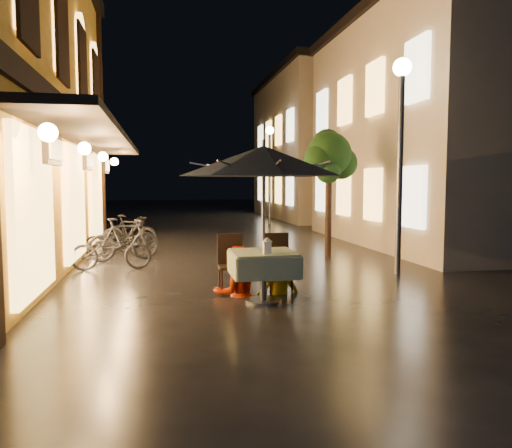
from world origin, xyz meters
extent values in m
plane|color=black|center=(0.00, 0.00, 0.00)|extent=(90.00, 90.00, 0.00)
cube|color=black|center=(-3.47, 4.00, 3.30)|extent=(0.12, 11.00, 0.35)
cube|color=black|center=(-2.90, 4.00, 2.75)|extent=(1.20, 10.50, 0.12)
cube|color=#EAB051|center=(-3.44, 3.00, 4.60)|extent=(0.10, 0.90, 1.50)
cube|color=#EAB051|center=(-3.44, 5.50, 4.60)|extent=(0.10, 0.90, 1.50)
cube|color=#EAB051|center=(-3.44, 8.00, 4.60)|extent=(0.10, 0.90, 1.50)
cube|color=#EAB051|center=(-3.44, 0.50, 1.40)|extent=(0.10, 2.20, 2.40)
cube|color=#EAB051|center=(-3.44, 4.00, 1.40)|extent=(0.10, 2.20, 2.40)
cube|color=#EAB051|center=(-3.44, 7.50, 1.40)|extent=(0.10, 2.20, 2.40)
cube|color=#C3B197|center=(7.50, 6.50, 3.25)|extent=(7.00, 9.00, 6.50)
cube|color=black|center=(7.50, 6.50, 6.65)|extent=(7.30, 9.30, 0.30)
cube|color=#EAB051|center=(3.95, 3.20, 1.50)|extent=(0.10, 1.00, 1.40)
cube|color=#EAB051|center=(3.95, 3.20, 4.30)|extent=(0.10, 1.00, 1.40)
cube|color=#EAB051|center=(3.95, 5.40, 1.50)|extent=(0.10, 1.00, 1.40)
cube|color=#EAB051|center=(3.95, 5.40, 4.30)|extent=(0.10, 1.00, 1.40)
cube|color=#EAB051|center=(3.95, 7.60, 1.50)|extent=(0.10, 1.00, 1.40)
cube|color=#EAB051|center=(3.95, 7.60, 4.30)|extent=(0.10, 1.00, 1.40)
cube|color=#EAB051|center=(3.95, 9.80, 1.50)|extent=(0.10, 1.00, 1.40)
cube|color=#EAB051|center=(3.95, 9.80, 4.30)|extent=(0.10, 1.00, 1.40)
cube|color=#C3B197|center=(7.50, 18.00, 3.50)|extent=(7.00, 10.00, 7.00)
cube|color=black|center=(7.50, 18.00, 7.15)|extent=(7.30, 10.30, 0.30)
cube|color=#EAB051|center=(3.95, 14.20, 1.50)|extent=(0.10, 1.00, 1.40)
cube|color=#EAB051|center=(3.95, 14.20, 4.30)|extent=(0.10, 1.00, 1.40)
cube|color=#EAB051|center=(3.95, 16.40, 1.50)|extent=(0.10, 1.00, 1.40)
cube|color=#EAB051|center=(3.95, 16.40, 4.30)|extent=(0.10, 1.00, 1.40)
cube|color=#EAB051|center=(3.95, 18.60, 1.50)|extent=(0.10, 1.00, 1.40)
cube|color=#EAB051|center=(3.95, 18.60, 4.30)|extent=(0.10, 1.00, 1.40)
cube|color=#EAB051|center=(3.95, 20.80, 1.50)|extent=(0.10, 1.00, 1.40)
cube|color=#EAB051|center=(3.95, 20.80, 4.30)|extent=(0.10, 1.00, 1.40)
cylinder|color=black|center=(2.40, 4.50, 1.10)|extent=(0.16, 0.16, 2.20)
sphere|color=black|center=(2.40, 4.50, 2.50)|extent=(1.10, 1.10, 1.10)
sphere|color=black|center=(2.75, 4.60, 2.30)|extent=(0.80, 0.80, 0.80)
sphere|color=black|center=(2.10, 4.35, 2.35)|extent=(0.76, 0.76, 0.76)
sphere|color=black|center=(2.45, 4.80, 2.80)|extent=(0.70, 0.70, 0.70)
sphere|color=black|center=(2.30, 4.25, 2.10)|extent=(0.60, 0.60, 0.60)
cylinder|color=#59595E|center=(3.00, 2.00, 2.00)|extent=(0.12, 0.12, 4.00)
sphere|color=#FFEFC5|center=(3.00, 2.00, 4.05)|extent=(0.36, 0.36, 0.36)
cylinder|color=#59595E|center=(3.00, 14.00, 2.00)|extent=(0.12, 0.12, 4.00)
sphere|color=#FFEFC5|center=(3.00, 14.00, 4.05)|extent=(0.36, 0.36, 0.36)
cylinder|color=#59595E|center=(-0.11, 0.21, 0.36)|extent=(0.10, 0.10, 0.72)
cylinder|color=#59595E|center=(-0.11, 0.21, 0.02)|extent=(0.56, 0.56, 0.04)
cube|color=#355E39|center=(-0.11, 0.21, 0.75)|extent=(0.95, 0.95, 0.06)
cube|color=#355E39|center=(0.37, 0.21, 0.58)|extent=(0.04, 0.95, 0.33)
cube|color=#355E39|center=(-0.58, 0.21, 0.58)|extent=(0.04, 0.95, 0.33)
cube|color=#355E39|center=(-0.11, 0.69, 0.58)|extent=(0.95, 0.04, 0.33)
cube|color=#355E39|center=(-0.11, -0.26, 0.58)|extent=(0.95, 0.04, 0.33)
cylinder|color=#59595E|center=(-0.11, 0.21, 1.15)|extent=(0.05, 0.05, 2.30)
cone|color=black|center=(-0.11, 0.21, 2.15)|extent=(2.52, 2.52, 0.45)
cylinder|color=#59595E|center=(-0.11, 0.21, 2.40)|extent=(0.06, 0.06, 0.12)
cube|color=black|center=(-0.51, 0.86, 0.45)|extent=(0.42, 0.42, 0.05)
cube|color=black|center=(-0.51, 1.05, 0.70)|extent=(0.42, 0.04, 0.55)
cylinder|color=black|center=(-0.69, 0.68, 0.21)|extent=(0.04, 0.04, 0.43)
cylinder|color=black|center=(-0.33, 0.68, 0.21)|extent=(0.04, 0.04, 0.43)
cylinder|color=black|center=(-0.69, 1.04, 0.21)|extent=(0.04, 0.04, 0.43)
cylinder|color=black|center=(-0.33, 1.04, 0.21)|extent=(0.04, 0.04, 0.43)
cube|color=black|center=(0.29, 0.86, 0.45)|extent=(0.42, 0.42, 0.05)
cube|color=black|center=(0.29, 1.05, 0.70)|extent=(0.42, 0.04, 0.55)
cylinder|color=black|center=(0.11, 0.68, 0.21)|extent=(0.04, 0.04, 0.43)
cylinder|color=black|center=(0.47, 0.68, 0.21)|extent=(0.04, 0.04, 0.43)
cylinder|color=black|center=(0.11, 1.04, 0.21)|extent=(0.04, 0.04, 0.43)
cylinder|color=black|center=(0.47, 1.04, 0.21)|extent=(0.04, 0.04, 0.43)
cube|color=white|center=(-0.11, -0.06, 0.87)|extent=(0.11, 0.11, 0.18)
cube|color=#FFD88C|center=(-0.11, -0.06, 0.86)|extent=(0.07, 0.07, 0.12)
cone|color=white|center=(-0.11, -0.06, 0.99)|extent=(0.16, 0.16, 0.07)
imported|color=#C52700|center=(-0.44, 0.80, 0.78)|extent=(0.85, 0.72, 1.56)
imported|color=#E2A007|center=(0.23, 0.78, 0.74)|extent=(1.05, 0.73, 1.48)
imported|color=black|center=(-2.67, 3.53, 0.43)|extent=(1.66, 0.62, 0.86)
imported|color=#232329|center=(-2.50, 4.74, 0.50)|extent=(1.73, 1.01, 1.00)
imported|color=black|center=(-2.73, 5.43, 0.41)|extent=(1.61, 0.71, 0.82)
imported|color=black|center=(-2.47, 6.71, 0.47)|extent=(1.62, 1.01, 0.94)
imported|color=black|center=(-2.55, 7.52, 0.42)|extent=(1.67, 1.07, 0.83)
camera|label=1|loc=(-1.62, -7.15, 1.83)|focal=35.00mm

